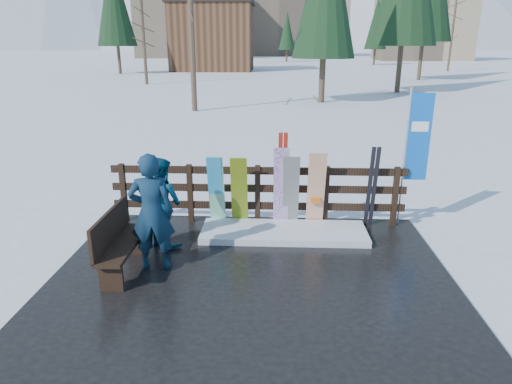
{
  "coord_description": "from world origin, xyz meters",
  "views": [
    {
      "loc": [
        0.35,
        -6.06,
        3.41
      ],
      "look_at": [
        0.02,
        1.0,
        1.1
      ],
      "focal_mm": 32.0,
      "sensor_mm": 36.0,
      "label": 1
    }
  ],
  "objects_px": {
    "snowboard_5": "(316,190)",
    "person_front": "(152,213)",
    "rental_flag": "(415,143)",
    "snowboard_1": "(217,191)",
    "person_back": "(162,202)",
    "bench": "(118,240)",
    "snowboard_2": "(239,192)",
    "snowboard_3": "(281,188)",
    "snowboard_0": "(216,191)",
    "snowboard_4": "(291,192)"
  },
  "relations": [
    {
      "from": "snowboard_5",
      "to": "person_front",
      "type": "xyz_separation_m",
      "value": [
        -2.6,
        -1.73,
        0.17
      ]
    },
    {
      "from": "rental_flag",
      "to": "person_front",
      "type": "bearing_deg",
      "value": -155.48
    },
    {
      "from": "snowboard_1",
      "to": "person_back",
      "type": "xyz_separation_m",
      "value": [
        -0.82,
        -0.84,
        0.07
      ]
    },
    {
      "from": "bench",
      "to": "snowboard_1",
      "type": "height_order",
      "value": "snowboard_1"
    },
    {
      "from": "snowboard_1",
      "to": "snowboard_2",
      "type": "distance_m",
      "value": 0.42
    },
    {
      "from": "snowboard_3",
      "to": "person_front",
      "type": "distance_m",
      "value": 2.61
    },
    {
      "from": "bench",
      "to": "snowboard_1",
      "type": "distance_m",
      "value": 2.25
    },
    {
      "from": "snowboard_0",
      "to": "bench",
      "type": "bearing_deg",
      "value": -123.76
    },
    {
      "from": "snowboard_2",
      "to": "rental_flag",
      "type": "relative_size",
      "value": 0.54
    },
    {
      "from": "snowboard_3",
      "to": "snowboard_4",
      "type": "bearing_deg",
      "value": 0.0
    },
    {
      "from": "bench",
      "to": "rental_flag",
      "type": "relative_size",
      "value": 0.58
    },
    {
      "from": "snowboard_2",
      "to": "snowboard_3",
      "type": "height_order",
      "value": "snowboard_3"
    },
    {
      "from": "person_back",
      "to": "person_front",
      "type": "bearing_deg",
      "value": 129.38
    },
    {
      "from": "snowboard_2",
      "to": "snowboard_3",
      "type": "xyz_separation_m",
      "value": [
        0.78,
        0.0,
        0.09
      ]
    },
    {
      "from": "snowboard_2",
      "to": "person_front",
      "type": "bearing_deg",
      "value": -124.15
    },
    {
      "from": "snowboard_0",
      "to": "snowboard_4",
      "type": "xyz_separation_m",
      "value": [
        1.4,
        -0.0,
        0.01
      ]
    },
    {
      "from": "snowboard_5",
      "to": "person_front",
      "type": "distance_m",
      "value": 3.12
    },
    {
      "from": "snowboard_5",
      "to": "rental_flag",
      "type": "relative_size",
      "value": 0.59
    },
    {
      "from": "snowboard_2",
      "to": "snowboard_3",
      "type": "distance_m",
      "value": 0.78
    },
    {
      "from": "snowboard_2",
      "to": "snowboard_4",
      "type": "relative_size",
      "value": 0.98
    },
    {
      "from": "snowboard_1",
      "to": "snowboard_2",
      "type": "xyz_separation_m",
      "value": [
        0.42,
        0.0,
        -0.01
      ]
    },
    {
      "from": "bench",
      "to": "person_front",
      "type": "bearing_deg",
      "value": 13.3
    },
    {
      "from": "snowboard_2",
      "to": "snowboard_5",
      "type": "bearing_deg",
      "value": 0.0
    },
    {
      "from": "snowboard_2",
      "to": "person_back",
      "type": "distance_m",
      "value": 1.51
    },
    {
      "from": "snowboard_2",
      "to": "rental_flag",
      "type": "bearing_deg",
      "value": 4.8
    },
    {
      "from": "snowboard_4",
      "to": "person_front",
      "type": "xyz_separation_m",
      "value": [
        -2.13,
        -1.73,
        0.21
      ]
    },
    {
      "from": "bench",
      "to": "person_back",
      "type": "distance_m",
      "value": 1.13
    },
    {
      "from": "snowboard_3",
      "to": "snowboard_5",
      "type": "bearing_deg",
      "value": 0.0
    },
    {
      "from": "bench",
      "to": "snowboard_4",
      "type": "relative_size",
      "value": 1.04
    },
    {
      "from": "person_back",
      "to": "snowboard_0",
      "type": "bearing_deg",
      "value": -98.75
    },
    {
      "from": "snowboard_0",
      "to": "snowboard_4",
      "type": "height_order",
      "value": "snowboard_4"
    },
    {
      "from": "snowboard_0",
      "to": "rental_flag",
      "type": "xyz_separation_m",
      "value": [
        3.66,
        0.27,
        0.91
      ]
    },
    {
      "from": "snowboard_1",
      "to": "snowboard_3",
      "type": "relative_size",
      "value": 0.91
    },
    {
      "from": "person_back",
      "to": "snowboard_4",
      "type": "bearing_deg",
      "value": -124.23
    },
    {
      "from": "snowboard_1",
      "to": "snowboard_0",
      "type": "bearing_deg",
      "value": 180.0
    },
    {
      "from": "bench",
      "to": "snowboard_0",
      "type": "height_order",
      "value": "snowboard_0"
    },
    {
      "from": "snowboard_1",
      "to": "snowboard_4",
      "type": "height_order",
      "value": "snowboard_4"
    },
    {
      "from": "snowboard_3",
      "to": "person_back",
      "type": "distance_m",
      "value": 2.19
    },
    {
      "from": "snowboard_2",
      "to": "snowboard_1",
      "type": "bearing_deg",
      "value": 180.0
    },
    {
      "from": "snowboard_0",
      "to": "snowboard_5",
      "type": "bearing_deg",
      "value": 0.0
    },
    {
      "from": "person_back",
      "to": "snowboard_2",
      "type": "bearing_deg",
      "value": -111.09
    },
    {
      "from": "bench",
      "to": "rental_flag",
      "type": "height_order",
      "value": "rental_flag"
    },
    {
      "from": "snowboard_0",
      "to": "person_back",
      "type": "height_order",
      "value": "person_back"
    },
    {
      "from": "snowboard_3",
      "to": "person_back",
      "type": "bearing_deg",
      "value": -157.38
    },
    {
      "from": "bench",
      "to": "snowboard_4",
      "type": "distance_m",
      "value": 3.23
    },
    {
      "from": "bench",
      "to": "snowboard_3",
      "type": "distance_m",
      "value": 3.09
    },
    {
      "from": "snowboard_0",
      "to": "snowboard_1",
      "type": "xyz_separation_m",
      "value": [
        0.02,
        -0.0,
        0.0
      ]
    },
    {
      "from": "snowboard_5",
      "to": "rental_flag",
      "type": "bearing_deg",
      "value": 8.57
    },
    {
      "from": "snowboard_5",
      "to": "person_back",
      "type": "distance_m",
      "value": 2.8
    },
    {
      "from": "snowboard_1",
      "to": "snowboard_4",
      "type": "distance_m",
      "value": 1.38
    }
  ]
}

